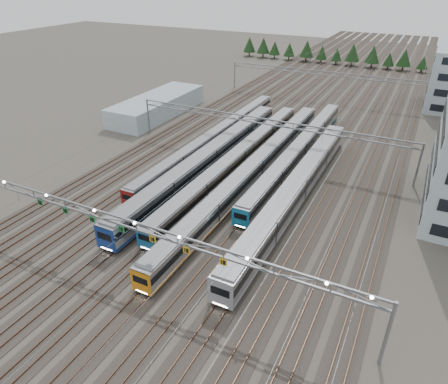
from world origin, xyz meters
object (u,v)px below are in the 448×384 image
at_px(train_a, 215,137).
at_px(train_b, 209,158).
at_px(train_e, 299,150).
at_px(gantry_mid, 265,126).
at_px(gantry_near, 136,228).
at_px(train_c, 238,158).
at_px(train_f, 296,189).
at_px(train_d, 255,168).
at_px(gantry_far, 324,77).
at_px(west_shed, 158,106).

height_order(train_a, train_b, train_b).
height_order(train_e, gantry_mid, gantry_mid).
relative_size(train_b, gantry_near, 1.01).
bearing_deg(gantry_near, train_c, 93.85).
bearing_deg(gantry_near, train_f, 66.43).
distance_m(train_b, train_d, 9.02).
xyz_separation_m(train_b, train_d, (9.00, 0.57, -0.25)).
relative_size(train_f, gantry_near, 0.95).
height_order(train_f, gantry_far, gantry_far).
bearing_deg(train_d, gantry_far, 92.35).
height_order(train_b, train_d, train_b).
bearing_deg(train_a, train_c, -40.72).
relative_size(train_a, gantry_far, 1.03).
bearing_deg(train_a, west_shed, 152.82).
bearing_deg(train_b, gantry_mid, 56.89).
bearing_deg(train_b, train_a, 112.72).
xyz_separation_m(train_b, gantry_far, (6.75, 55.35, 4.07)).
xyz_separation_m(gantry_far, west_shed, (-34.16, -32.84, -4.06)).
xyz_separation_m(train_c, gantry_near, (2.20, -32.77, 5.05)).
bearing_deg(train_f, gantry_far, 100.76).
bearing_deg(west_shed, train_d, -31.07).
height_order(train_d, gantry_near, gantry_near).
bearing_deg(gantry_mid, train_d, -77.05).
relative_size(train_a, train_d, 0.87).
height_order(train_d, west_shed, west_shed).
bearing_deg(west_shed, train_c, -31.44).
relative_size(train_d, train_e, 1.21).
distance_m(train_b, gantry_far, 55.91).
distance_m(train_b, train_e, 17.96).
xyz_separation_m(train_e, gantry_mid, (-6.75, -1.49, 4.36)).
distance_m(train_f, gantry_far, 60.42).
relative_size(train_e, west_shed, 1.83).
distance_m(train_a, train_f, 26.83).
height_order(train_a, gantry_mid, gantry_mid).
xyz_separation_m(train_a, gantry_far, (11.25, 44.61, 4.50)).
xyz_separation_m(gantry_mid, gantry_far, (0.00, 45.00, 0.00)).
relative_size(gantry_near, west_shed, 1.88).
xyz_separation_m(train_f, gantry_far, (-11.25, 59.22, 4.09)).
bearing_deg(train_c, gantry_mid, 72.99).
bearing_deg(train_e, train_b, -138.75).
distance_m(train_c, train_e, 12.62).
height_order(train_b, gantry_mid, gantry_mid).
bearing_deg(train_b, west_shed, 140.61).
bearing_deg(train_c, train_f, -26.96).
height_order(train_e, train_f, train_f).
xyz_separation_m(train_c, gantry_mid, (2.25, 7.35, 4.35)).
bearing_deg(train_e, gantry_near, -99.28).
bearing_deg(train_b, gantry_near, -77.31).
bearing_deg(train_e, west_shed, 165.38).
bearing_deg(train_d, train_b, -176.38).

